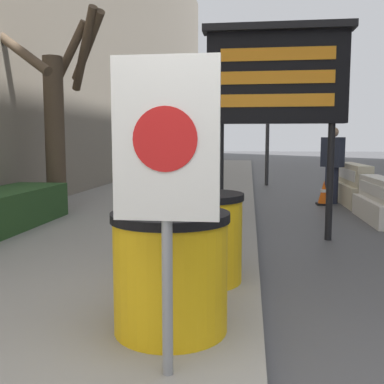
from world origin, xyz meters
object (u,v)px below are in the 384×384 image
at_px(traffic_cone_near, 324,193).
at_px(warning_sign, 166,163).
at_px(jersey_barrier_cream, 354,187).
at_px(barrel_drum_foreground, 171,271).
at_px(jersey_barrier_white, 381,202).
at_px(barrel_drum_middle, 200,237).
at_px(pedestrian_worker, 332,159).
at_px(traffic_light_near_curb, 268,94).
at_px(message_board, 276,79).

bearing_deg(traffic_cone_near, warning_sign, -104.72).
bearing_deg(jersey_barrier_cream, warning_sign, -108.87).
xyz_separation_m(barrel_drum_foreground, jersey_barrier_white, (2.90, 5.46, -0.22)).
xyz_separation_m(jersey_barrier_white, jersey_barrier_cream, (0.00, 2.17, 0.06)).
xyz_separation_m(warning_sign, jersey_barrier_white, (2.82, 6.07, -1.00)).
relative_size(barrel_drum_middle, pedestrian_worker, 0.46).
relative_size(barrel_drum_foreground, traffic_light_near_curb, 0.20).
xyz_separation_m(message_board, jersey_barrier_white, (2.01, 1.70, -2.00)).
distance_m(warning_sign, traffic_light_near_curb, 12.59).
relative_size(message_board, jersey_barrier_white, 1.61).
xyz_separation_m(barrel_drum_middle, pedestrian_worker, (2.35, 6.61, 0.48)).
height_order(warning_sign, pedestrian_worker, warning_sign).
relative_size(warning_sign, traffic_cone_near, 3.13).
xyz_separation_m(traffic_cone_near, pedestrian_worker, (0.21, 0.23, 0.77)).
relative_size(barrel_drum_middle, traffic_cone_near, 1.48).
bearing_deg(barrel_drum_middle, barrel_drum_foreground, -94.00).
distance_m(jersey_barrier_white, jersey_barrier_cream, 2.17).
bearing_deg(barrel_drum_middle, pedestrian_worker, 70.44).
bearing_deg(barrel_drum_middle, message_board, 72.78).
height_order(barrel_drum_foreground, message_board, message_board).
bearing_deg(traffic_light_near_curb, message_board, -91.42).
height_order(traffic_cone_near, traffic_light_near_curb, traffic_light_near_curb).
bearing_deg(pedestrian_worker, barrel_drum_foreground, 112.54).
bearing_deg(jersey_barrier_cream, jersey_barrier_white, -90.00).
relative_size(message_board, jersey_barrier_cream, 1.51).
bearing_deg(jersey_barrier_cream, barrel_drum_foreground, -110.84).
height_order(message_board, traffic_cone_near, message_board).
xyz_separation_m(barrel_drum_foreground, pedestrian_worker, (2.43, 7.73, 0.48)).
bearing_deg(jersey_barrier_white, warning_sign, -114.88).
bearing_deg(barrel_drum_foreground, warning_sign, -81.84).
height_order(warning_sign, jersey_barrier_white, warning_sign).
height_order(jersey_barrier_cream, traffic_cone_near, jersey_barrier_cream).
relative_size(jersey_barrier_white, traffic_light_near_curb, 0.47).
bearing_deg(pedestrian_worker, jersey_barrier_cream, -152.29).
xyz_separation_m(barrel_drum_foreground, traffic_light_near_curb, (1.10, 11.84, 2.37)).
height_order(barrel_drum_middle, warning_sign, warning_sign).
xyz_separation_m(warning_sign, message_board, (0.81, 4.37, 1.00)).
bearing_deg(barrel_drum_foreground, jersey_barrier_white, 62.00).
bearing_deg(warning_sign, jersey_barrier_white, 65.12).
distance_m(message_board, jersey_barrier_cream, 4.77).
distance_m(jersey_barrier_white, pedestrian_worker, 2.42).
height_order(barrel_drum_foreground, pedestrian_worker, pedestrian_worker).
bearing_deg(pedestrian_worker, warning_sign, 114.30).
height_order(traffic_light_near_curb, pedestrian_worker, traffic_light_near_curb).
height_order(message_board, pedestrian_worker, message_board).
distance_m(jersey_barrier_white, traffic_cone_near, 2.15).
relative_size(jersey_barrier_white, pedestrian_worker, 1.09).
xyz_separation_m(jersey_barrier_cream, traffic_light_near_curb, (-1.81, 4.21, 2.52)).
distance_m(warning_sign, pedestrian_worker, 8.67).
bearing_deg(warning_sign, message_board, 79.52).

